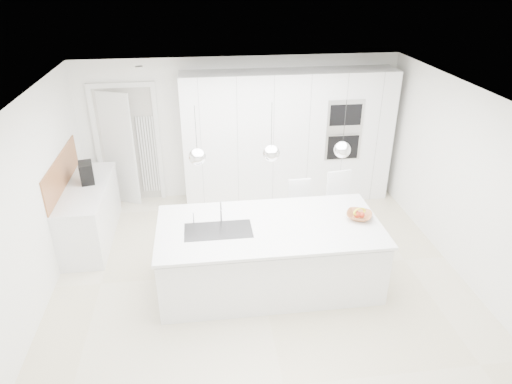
{
  "coord_description": "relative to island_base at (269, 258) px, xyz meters",
  "views": [
    {
      "loc": [
        -0.7,
        -5.15,
        3.88
      ],
      "look_at": [
        0.0,
        0.3,
        1.1
      ],
      "focal_mm": 32.0,
      "sensor_mm": 36.0,
      "label": 1
    }
  ],
  "objects": [
    {
      "name": "floor",
      "position": [
        -0.1,
        0.3,
        -0.43
      ],
      "size": [
        5.5,
        5.5,
        0.0
      ],
      "primitive_type": "plane",
      "color": "beige",
      "rests_on": "ground"
    },
    {
      "name": "wall_back",
      "position": [
        -0.1,
        2.8,
        0.82
      ],
      "size": [
        5.5,
        0.0,
        5.5
      ],
      "primitive_type": "plane",
      "rotation": [
        1.57,
        0.0,
        0.0
      ],
      "color": "white",
      "rests_on": "ground"
    },
    {
      "name": "wall_left",
      "position": [
        -2.85,
        0.3,
        0.82
      ],
      "size": [
        0.0,
        5.0,
        5.0
      ],
      "primitive_type": "plane",
      "rotation": [
        1.57,
        0.0,
        1.57
      ],
      "color": "white",
      "rests_on": "ground"
    },
    {
      "name": "ceiling",
      "position": [
        -0.1,
        0.3,
        2.07
      ],
      "size": [
        5.5,
        5.5,
        0.0
      ],
      "primitive_type": "plane",
      "rotation": [
        3.14,
        0.0,
        0.0
      ],
      "color": "white",
      "rests_on": "wall_back"
    },
    {
      "name": "tall_cabinets",
      "position": [
        0.7,
        2.5,
        0.72
      ],
      "size": [
        3.6,
        0.6,
        2.3
      ],
      "primitive_type": "cube",
      "color": "white",
      "rests_on": "floor"
    },
    {
      "name": "oven_stack",
      "position": [
        1.6,
        2.19,
        0.92
      ],
      "size": [
        0.62,
        0.04,
        1.05
      ],
      "primitive_type": null,
      "color": "#A5A5A8",
      "rests_on": "tall_cabinets"
    },
    {
      "name": "doorway_frame",
      "position": [
        -2.05,
        2.77,
        0.59
      ],
      "size": [
        1.11,
        0.08,
        2.13
      ],
      "primitive_type": null,
      "color": "white",
      "rests_on": "floor"
    },
    {
      "name": "hallway_door",
      "position": [
        -2.3,
        2.72,
        0.57
      ],
      "size": [
        0.76,
        0.38,
        2.0
      ],
      "primitive_type": "cube",
      "rotation": [
        0.0,
        0.0,
        -0.44
      ],
      "color": "white",
      "rests_on": "floor"
    },
    {
      "name": "radiator",
      "position": [
        -1.73,
        2.76,
        0.42
      ],
      "size": [
        0.32,
        0.04,
        1.4
      ],
      "primitive_type": null,
      "color": "white",
      "rests_on": "floor"
    },
    {
      "name": "left_base_cabinets",
      "position": [
        -2.55,
        1.5,
        0.0
      ],
      "size": [
        0.6,
        1.8,
        0.86
      ],
      "primitive_type": "cube",
      "color": "white",
      "rests_on": "floor"
    },
    {
      "name": "left_worktop",
      "position": [
        -2.55,
        1.5,
        0.45
      ],
      "size": [
        0.62,
        1.82,
        0.04
      ],
      "primitive_type": "cube",
      "color": "white",
      "rests_on": "left_base_cabinets"
    },
    {
      "name": "oak_backsplash",
      "position": [
        -2.84,
        1.5,
        0.72
      ],
      "size": [
        0.02,
        1.8,
        0.5
      ],
      "primitive_type": "cube",
      "color": "#B06D3E",
      "rests_on": "wall_left"
    },
    {
      "name": "island_base",
      "position": [
        0.0,
        0.0,
        0.0
      ],
      "size": [
        2.8,
        1.2,
        0.86
      ],
      "primitive_type": "cube",
      "color": "white",
      "rests_on": "floor"
    },
    {
      "name": "island_worktop",
      "position": [
        0.0,
        0.05,
        0.45
      ],
      "size": [
        2.84,
        1.4,
        0.04
      ],
      "primitive_type": "cube",
      "color": "white",
      "rests_on": "island_base"
    },
    {
      "name": "island_sink",
      "position": [
        -0.65,
        -0.0,
        0.39
      ],
      "size": [
        0.84,
        0.44,
        0.18
      ],
      "primitive_type": null,
      "color": "#3F3F42",
      "rests_on": "island_worktop"
    },
    {
      "name": "island_tap",
      "position": [
        -0.6,
        0.2,
        0.62
      ],
      "size": [
        0.02,
        0.02,
        0.3
      ],
      "primitive_type": "cylinder",
      "color": "white",
      "rests_on": "island_worktop"
    },
    {
      "name": "pendant_left",
      "position": [
        -0.85,
        -0.0,
        1.47
      ],
      "size": [
        0.2,
        0.2,
        0.2
      ],
      "primitive_type": "sphere",
      "color": "white",
      "rests_on": "ceiling"
    },
    {
      "name": "pendant_mid",
      "position": [
        -0.0,
        -0.0,
        1.47
      ],
      "size": [
        0.2,
        0.2,
        0.2
      ],
      "primitive_type": "sphere",
      "color": "white",
      "rests_on": "ceiling"
    },
    {
      "name": "pendant_right",
      "position": [
        0.85,
        -0.0,
        1.47
      ],
      "size": [
        0.2,
        0.2,
        0.2
      ],
      "primitive_type": "sphere",
      "color": "white",
      "rests_on": "ceiling"
    },
    {
      "name": "fruit_bowl",
      "position": [
        1.18,
        0.07,
        0.51
      ],
      "size": [
        0.43,
        0.43,
        0.08
      ],
      "primitive_type": "imported",
      "rotation": [
        0.0,
        0.0,
        -0.43
      ],
      "color": "#B06D3E",
      "rests_on": "island_worktop"
    },
    {
      "name": "espresso_machine",
      "position": [
        -2.53,
        1.64,
        0.63
      ],
      "size": [
        0.25,
        0.33,
        0.32
      ],
      "primitive_type": "cube",
      "rotation": [
        0.0,
        0.0,
        0.23
      ],
      "color": "black",
      "rests_on": "left_worktop"
    },
    {
      "name": "bar_stool_left",
      "position": [
        0.59,
        0.86,
        0.1
      ],
      "size": [
        0.37,
        0.5,
        1.06
      ],
      "primitive_type": null,
      "rotation": [
        0.0,
        0.0,
        0.03
      ],
      "color": "white",
      "rests_on": "floor"
    },
    {
      "name": "bar_stool_right",
      "position": [
        1.18,
        0.83,
        0.15
      ],
      "size": [
        0.45,
        0.58,
        1.16
      ],
      "primitive_type": null,
      "rotation": [
        0.0,
        0.0,
        0.14
      ],
      "color": "white",
      "rests_on": "floor"
    },
    {
      "name": "apple_a",
      "position": [
        1.14,
        0.04,
        0.54
      ],
      "size": [
        0.09,
        0.09,
        0.09
      ],
      "primitive_type": "sphere",
      "color": "red",
      "rests_on": "fruit_bowl"
    },
    {
      "name": "apple_b",
      "position": [
        1.2,
        0.03,
        0.54
      ],
      "size": [
        0.08,
        0.08,
        0.08
      ],
      "primitive_type": "sphere",
      "color": "red",
      "rests_on": "fruit_bowl"
    },
    {
      "name": "banana_bunch",
      "position": [
        1.17,
        0.05,
        0.58
      ],
      "size": [
        0.22,
        0.16,
        0.2
      ],
      "primitive_type": "torus",
      "rotation": [
        1.22,
        0.0,
        0.35
      ],
      "color": "yellow",
      "rests_on": "fruit_bowl"
    }
  ]
}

